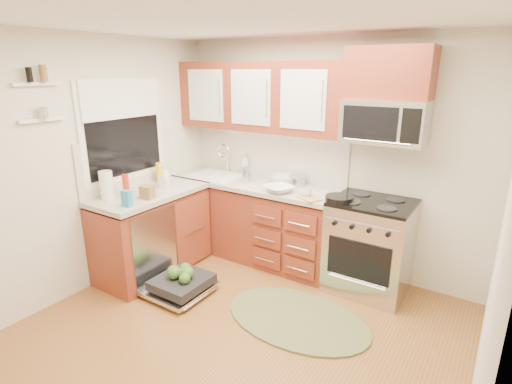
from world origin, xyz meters
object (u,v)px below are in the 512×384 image
Objects in this scene: range at (369,246)px; sink at (216,186)px; dishwasher at (179,285)px; paper_towel_roll at (106,185)px; bowl_b at (284,179)px; cup at (306,193)px; cutting_board at (309,198)px; skillet at (339,199)px; microwave at (385,122)px; stock_pot at (297,180)px; upper_cabinets at (259,97)px; rug at (297,318)px; bowl_a at (279,189)px.

range is 1.96m from sink.
dishwasher is 1.23m from paper_towel_roll.
cup is at bearing -36.53° from bowl_b.
paper_towel_roll reaches higher than sink.
skillet is at bearing 4.90° from cutting_board.
bowl_b is (1.20, 1.45, -0.09)m from paper_towel_roll.
microwave is at bearing -1.28° from bowl_b.
paper_towel_roll reaches higher than range.
stock_pot is 0.44m from cup.
paper_towel_roll is at bearing -129.72° from bowl_b.
microwave is at bearing -3.00° from stock_pot.
stock_pot is at bearing 64.23° from dishwasher.
bowl_b is 0.54m from cup.
stock_pot reaches higher than bowl_b.
rug is at bearing -43.79° from upper_cabinets.
paper_towel_roll is (-2.28, -1.42, -0.63)m from microwave.
paper_towel_roll is 2.38× the size of cup.
bowl_b reaches higher than dishwasher.
paper_towel_roll is (-1.69, -1.09, 0.13)m from cutting_board.
stock_pot is 0.50m from cutting_board.
bowl_a is (-0.60, 0.69, 0.95)m from rug.
rug is at bearing -95.45° from skillet.
upper_cabinets is 1.88m from paper_towel_roll.
skillet is 2.29m from paper_towel_roll.
rug is at bearing -109.23° from microwave.
cup is (-0.36, 0.00, -0.00)m from skillet.
paper_towel_roll is (-0.74, -0.17, 0.97)m from dishwasher.
cutting_board is 0.36m from bowl_a.
sink is at bearing 151.49° from rug.
stock_pot is (-0.91, 0.17, 0.50)m from range.
stock_pot reaches higher than dishwasher.
microwave is 2.68× the size of paper_towel_roll.
range is at bearing -5.89° from upper_cabinets.
sink reaches higher than dishwasher.
dishwasher is at bearing -143.08° from skillet.
sink is at bearing 109.20° from dishwasher.
microwave reaches higher than range.
dishwasher is at bearing -115.77° from stock_pot.
sink is 3.39× the size of stock_pot.
paper_towel_roll is at bearing -105.13° from sink.
upper_cabinets reaches higher than dishwasher.
cutting_board is at bearing -8.49° from sink.
rug is at bearing -28.51° from sink.
sink is 2.48× the size of cutting_board.
range is 1.08m from bowl_a.
skillet is at bearing -16.27° from upper_cabinets.
upper_cabinets is 8.21× the size of cutting_board.
bowl_a is at bearing -68.57° from bowl_b.
cup is at bearing -7.50° from sink.
microwave reaches higher than rug.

